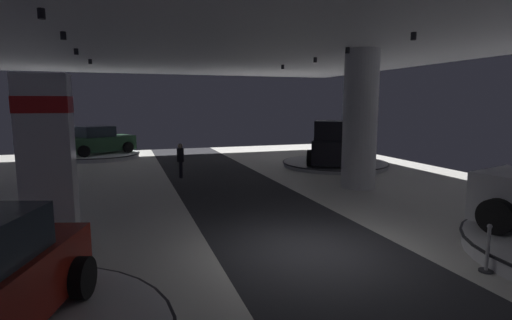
{
  "coord_description": "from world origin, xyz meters",
  "views": [
    {
      "loc": [
        -4.02,
        -7.87,
        3.41
      ],
      "look_at": [
        0.39,
        5.31,
        1.4
      ],
      "focal_mm": 27.65,
      "sensor_mm": 36.0,
      "label": 1
    }
  ],
  "objects_px": {
    "display_platform_deep_left": "(99,155)",
    "display_car_deep_left": "(98,141)",
    "display_platform_far_right": "(335,164)",
    "column_right": "(360,120)",
    "brand_sign_pylon": "(47,163)",
    "pickup_truck_far_right": "(335,145)",
    "visitor_walking_near": "(180,158)"
  },
  "relations": [
    {
      "from": "display_car_deep_left",
      "to": "visitor_walking_near",
      "type": "distance_m",
      "value": 9.22
    },
    {
      "from": "brand_sign_pylon",
      "to": "display_car_deep_left",
      "type": "height_order",
      "value": "brand_sign_pylon"
    },
    {
      "from": "display_platform_far_right",
      "to": "pickup_truck_far_right",
      "type": "relative_size",
      "value": 1.01
    },
    {
      "from": "column_right",
      "to": "display_car_deep_left",
      "type": "bearing_deg",
      "value": 129.84
    },
    {
      "from": "display_platform_deep_left",
      "to": "visitor_walking_near",
      "type": "relative_size",
      "value": 3.06
    },
    {
      "from": "display_platform_deep_left",
      "to": "display_car_deep_left",
      "type": "distance_m",
      "value": 0.89
    },
    {
      "from": "brand_sign_pylon",
      "to": "pickup_truck_far_right",
      "type": "height_order",
      "value": "brand_sign_pylon"
    },
    {
      "from": "pickup_truck_far_right",
      "to": "column_right",
      "type": "bearing_deg",
      "value": -109.23
    },
    {
      "from": "pickup_truck_far_right",
      "to": "display_platform_deep_left",
      "type": "distance_m",
      "value": 14.54
    },
    {
      "from": "display_platform_far_right",
      "to": "display_platform_deep_left",
      "type": "xyz_separation_m",
      "value": [
        -12.37,
        7.57,
        0.03
      ]
    },
    {
      "from": "column_right",
      "to": "display_platform_deep_left",
      "type": "xyz_separation_m",
      "value": [
        -10.52,
        12.66,
        -2.59
      ]
    },
    {
      "from": "column_right",
      "to": "pickup_truck_far_right",
      "type": "xyz_separation_m",
      "value": [
        1.68,
        4.82,
        -1.57
      ]
    },
    {
      "from": "display_platform_far_right",
      "to": "display_car_deep_left",
      "type": "xyz_separation_m",
      "value": [
        -12.4,
        7.55,
        0.92
      ]
    },
    {
      "from": "column_right",
      "to": "brand_sign_pylon",
      "type": "bearing_deg",
      "value": -159.45
    },
    {
      "from": "column_right",
      "to": "visitor_walking_near",
      "type": "xyz_separation_m",
      "value": [
        -6.59,
        4.32,
        -1.84
      ]
    },
    {
      "from": "display_platform_deep_left",
      "to": "display_platform_far_right",
      "type": "bearing_deg",
      "value": -31.44
    },
    {
      "from": "brand_sign_pylon",
      "to": "visitor_walking_near",
      "type": "bearing_deg",
      "value": 64.08
    },
    {
      "from": "brand_sign_pylon",
      "to": "display_platform_far_right",
      "type": "relative_size",
      "value": 0.71
    },
    {
      "from": "brand_sign_pylon",
      "to": "display_platform_far_right",
      "type": "height_order",
      "value": "brand_sign_pylon"
    },
    {
      "from": "display_platform_far_right",
      "to": "column_right",
      "type": "bearing_deg",
      "value": -109.97
    },
    {
      "from": "display_platform_far_right",
      "to": "display_platform_deep_left",
      "type": "bearing_deg",
      "value": 148.56
    },
    {
      "from": "column_right",
      "to": "visitor_walking_near",
      "type": "bearing_deg",
      "value": 146.74
    },
    {
      "from": "column_right",
      "to": "display_platform_deep_left",
      "type": "height_order",
      "value": "column_right"
    },
    {
      "from": "display_car_deep_left",
      "to": "display_platform_far_right",
      "type": "bearing_deg",
      "value": -31.33
    },
    {
      "from": "column_right",
      "to": "pickup_truck_far_right",
      "type": "relative_size",
      "value": 0.98
    },
    {
      "from": "brand_sign_pylon",
      "to": "display_car_deep_left",
      "type": "xyz_separation_m",
      "value": [
        0.08,
        16.63,
        -1.04
      ]
    },
    {
      "from": "brand_sign_pylon",
      "to": "visitor_walking_near",
      "type": "distance_m",
      "value": 9.31
    },
    {
      "from": "display_platform_far_right",
      "to": "pickup_truck_far_right",
      "type": "distance_m",
      "value": 1.09
    },
    {
      "from": "display_platform_far_right",
      "to": "pickup_truck_far_right",
      "type": "height_order",
      "value": "pickup_truck_far_right"
    },
    {
      "from": "brand_sign_pylon",
      "to": "display_car_deep_left",
      "type": "relative_size",
      "value": 0.89
    },
    {
      "from": "column_right",
      "to": "display_platform_far_right",
      "type": "height_order",
      "value": "column_right"
    },
    {
      "from": "column_right",
      "to": "brand_sign_pylon",
      "type": "distance_m",
      "value": 11.37
    }
  ]
}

